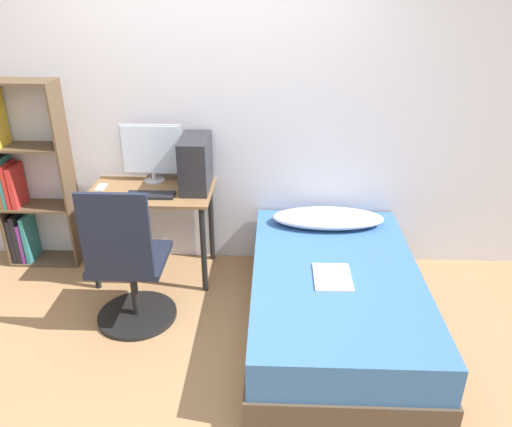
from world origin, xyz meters
TOP-DOWN VIEW (x-y plane):
  - ground_plane at (0.00, 0.00)m, footprint 14.00×14.00m
  - wall_back at (0.00, 1.44)m, footprint 8.00×0.05m
  - desk at (-0.40, 1.12)m, footprint 0.94×0.58m
  - bookshelf at (-1.48, 1.28)m, footprint 0.59×0.26m
  - office_chair at (-0.42, 0.46)m, footprint 0.56×0.56m
  - bed at (0.97, 0.48)m, footprint 1.14×1.86m
  - pillow at (0.97, 1.15)m, footprint 0.86×0.36m
  - magazine at (0.93, 0.39)m, footprint 0.24×0.32m
  - monitor at (-0.41, 1.31)m, footprint 0.48×0.16m
  - keyboard at (-0.37, 1.01)m, footprint 0.35×0.13m
  - pc_tower at (-0.05, 1.18)m, footprint 0.21×0.41m
  - phone at (-0.79, 1.15)m, footprint 0.07×0.14m

SIDE VIEW (x-z plane):
  - ground_plane at x=0.00m, z-range 0.00..0.00m
  - bed at x=0.97m, z-range 0.00..0.45m
  - office_chair at x=-0.42m, z-range -0.12..0.94m
  - magazine at x=0.93m, z-range 0.45..0.47m
  - pillow at x=0.97m, z-range 0.45..0.56m
  - desk at x=-0.40m, z-range 0.24..0.97m
  - bookshelf at x=-1.48m, z-range -0.06..1.46m
  - phone at x=-0.79m, z-range 0.73..0.74m
  - keyboard at x=-0.37m, z-range 0.73..0.75m
  - pc_tower at x=-0.05m, z-range 0.73..1.13m
  - monitor at x=-0.41m, z-range 0.75..1.21m
  - wall_back at x=0.00m, z-range 0.00..2.50m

